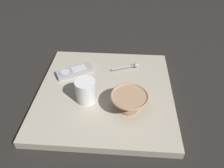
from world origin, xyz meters
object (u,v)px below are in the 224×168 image
tv_remote_near (74,71)px  cereal_bowl (129,101)px  coffee_mug (86,91)px  teaspoon (133,66)px

tv_remote_near → cereal_bowl: bearing=-128.9°
cereal_bowl → tv_remote_near: size_ratio=0.84×
coffee_mug → tv_remote_near: 0.18m
coffee_mug → teaspoon: size_ratio=0.75×
cereal_bowl → teaspoon: (0.25, -0.02, -0.03)m
cereal_bowl → tv_remote_near: bearing=51.1°
coffee_mug → tv_remote_near: size_ratio=0.55×
cereal_bowl → coffee_mug: (0.03, 0.16, 0.01)m
cereal_bowl → tv_remote_near: (0.19, 0.24, -0.03)m
cereal_bowl → teaspoon: bearing=-3.5°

